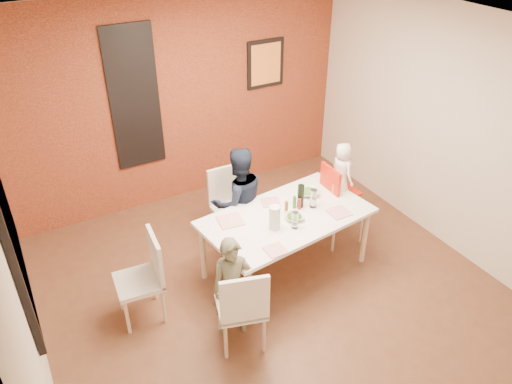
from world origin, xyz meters
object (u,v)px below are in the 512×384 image
chair_left (146,273)px  paper_towel_roll (275,218)px  wine_bottle (301,196)px  chair_near (243,306)px  high_chair (337,196)px  chair_far (229,201)px  child_far (239,201)px  toddler (342,171)px  dining_table (286,220)px  child_near (233,288)px

chair_left → paper_towel_roll: 1.36m
wine_bottle → paper_towel_roll: wine_bottle is taller
chair_near → high_chair: (1.73, 0.94, 0.09)m
chair_far → child_far: (-0.00, -0.24, 0.14)m
chair_left → high_chair: high_chair is taller
chair_left → toddler: 2.41m
dining_table → chair_near: 1.19m
chair_far → child_near: size_ratio=0.87×
chair_left → chair_far: bearing=125.3°
chair_far → high_chair: high_chair is taller
chair_left → child_near: 0.86m
high_chair → child_near: (-1.71, -0.70, -0.08)m
paper_towel_roll → child_near: bearing=-150.4°
chair_near → high_chair: bearing=-135.1°
dining_table → chair_left: bearing=176.9°
child_near → paper_towel_roll: 0.83m
chair_far → child_near: 1.48m
dining_table → child_near: (-0.89, -0.51, -0.14)m
dining_table → wine_bottle: size_ratio=7.02×
dining_table → child_far: size_ratio=1.42×
chair_near → child_near: size_ratio=0.88×
high_chair → wine_bottle: (-0.60, -0.12, 0.25)m
dining_table → chair_left: (-1.53, 0.08, -0.15)m
dining_table → toddler: size_ratio=2.75×
child_far → high_chair: bearing=164.2°
dining_table → paper_towel_roll: size_ratio=7.34×
chair_near → toddler: bearing=-135.5°
chair_left → chair_near: bearing=41.0°
toddler → wine_bottle: 0.64m
child_near → toddler: 1.91m
child_near → paper_towel_roll: child_near is taller
child_far → wine_bottle: size_ratio=4.93×
chair_far → high_chair: 1.26m
wine_bottle → chair_near: bearing=-144.1°
chair_near → paper_towel_roll: (0.69, 0.62, 0.34)m
wine_bottle → paper_towel_roll: size_ratio=1.05×
dining_table → toddler: 0.90m
chair_near → wine_bottle: (1.13, 0.82, 0.35)m
toddler → wine_bottle: (-0.62, -0.12, -0.07)m
high_chair → child_far: size_ratio=0.78×
child_far → paper_towel_roll: bearing=97.4°
wine_bottle → paper_towel_roll: (-0.44, -0.20, -0.01)m
paper_towel_roll → child_far: bearing=93.1°
chair_near → wine_bottle: 1.44m
chair_far → paper_towel_roll: size_ratio=3.65×
child_far → wine_bottle: child_far is taller
child_far → toddler: size_ratio=1.93×
toddler → wine_bottle: bearing=102.2°
chair_near → chair_left: bearing=-37.3°
chair_far → wine_bottle: bearing=-57.3°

